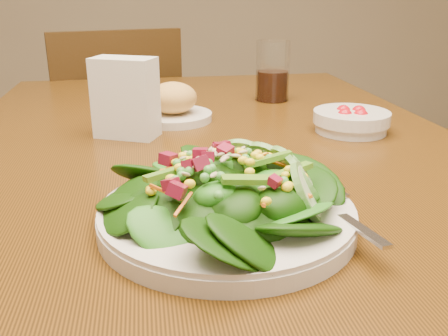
% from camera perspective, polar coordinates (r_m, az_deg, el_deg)
% --- Properties ---
extents(dining_table, '(0.90, 1.40, 0.75)m').
position_cam_1_polar(dining_table, '(0.86, -1.01, -4.45)').
color(dining_table, '#57310B').
rests_on(dining_table, ground_plane).
extents(chair_far, '(0.49, 0.49, 0.88)m').
position_cam_1_polar(chair_far, '(1.73, -12.12, 1.59)').
color(chair_far, black).
rests_on(chair_far, ground_plane).
extents(salad_plate, '(0.29, 0.29, 0.08)m').
position_cam_1_polar(salad_plate, '(0.56, 1.34, -3.64)').
color(salad_plate, silver).
rests_on(salad_plate, dining_table).
extents(bread_plate, '(0.15, 0.15, 0.08)m').
position_cam_1_polar(bread_plate, '(1.00, -5.84, 7.16)').
color(bread_plate, silver).
rests_on(bread_plate, dining_table).
extents(tomato_bowl, '(0.14, 0.14, 0.05)m').
position_cam_1_polar(tomato_bowl, '(0.95, 14.33, 5.27)').
color(tomato_bowl, silver).
rests_on(tomato_bowl, dining_table).
extents(drinking_glass, '(0.08, 0.08, 0.14)m').
position_cam_1_polar(drinking_glass, '(1.18, 5.57, 10.50)').
color(drinking_glass, silver).
rests_on(drinking_glass, dining_table).
extents(napkin_holder, '(0.12, 0.10, 0.14)m').
position_cam_1_polar(napkin_holder, '(0.90, -11.20, 8.11)').
color(napkin_holder, white).
rests_on(napkin_holder, dining_table).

